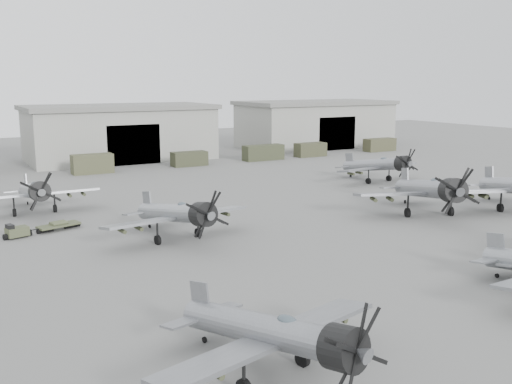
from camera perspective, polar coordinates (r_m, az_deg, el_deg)
ground at (r=40.05m, az=13.15°, el=-7.22°), size 220.00×220.00×0.00m
hangar_center at (r=93.73m, az=-13.42°, el=5.84°), size 29.00×14.80×8.70m
hangar_right at (r=110.54m, az=5.95°, el=6.82°), size 29.00×14.80×8.70m
support_truck_3 at (r=80.65m, az=-16.05°, el=2.73°), size 5.44×2.20×2.63m
support_truck_4 at (r=85.11m, az=-6.69°, el=3.32°), size 5.24×2.20×2.11m
support_truck_5 at (r=90.77m, az=0.74°, el=3.97°), size 6.64×2.20×2.42m
support_truck_6 at (r=95.68m, az=5.46°, el=4.24°), size 5.31×2.20×2.27m
support_truck_7 at (r=105.09m, az=12.26°, el=4.64°), size 6.02×2.20×2.26m
aircraft_near_0 at (r=24.21m, az=2.12°, el=-14.01°), size 11.59×10.43×4.61m
aircraft_mid_1 at (r=44.82m, az=-7.74°, el=-2.16°), size 12.15×10.94×4.83m
aircraft_mid_2 at (r=54.77m, az=17.12°, el=0.22°), size 13.78×12.47×5.60m
aircraft_far_0 at (r=57.23m, az=-21.33°, el=0.03°), size 11.94×10.74×4.81m
aircraft_far_1 at (r=71.98m, az=12.31°, el=2.65°), size 12.07×10.87×4.81m
tug_trailer at (r=50.06m, az=-21.36°, el=-3.49°), size 6.15×2.68×1.22m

